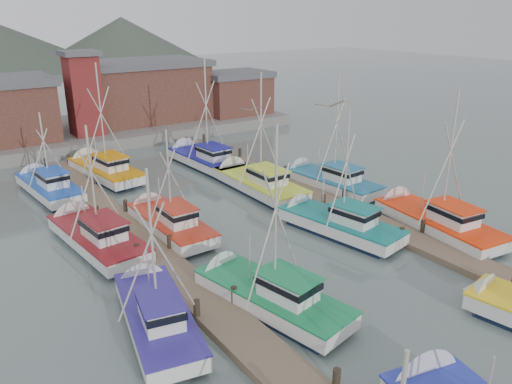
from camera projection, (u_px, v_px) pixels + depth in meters
ground at (304, 259)px, 28.67m from camera, size 260.00×260.00×0.00m
dock_left at (161, 262)px, 27.97m from camera, size 2.30×46.00×1.50m
dock_right at (343, 209)px, 35.47m from camera, size 2.30×46.00×1.50m
quay at (96, 130)px, 57.03m from camera, size 44.00×16.00×1.20m
shed_center at (142, 90)px, 58.85m from camera, size 14.84×9.54×6.90m
shed_right at (235, 92)px, 62.72m from camera, size 8.48×6.36×5.20m
lookout_tower at (84, 93)px, 51.18m from camera, size 3.60×3.60×8.50m
boat_4 at (264, 293)px, 23.94m from camera, size 4.32×9.09×9.74m
boat_5 at (334, 223)px, 31.96m from camera, size 4.14×9.09×8.77m
boat_6 at (155, 312)px, 22.44m from camera, size 4.13×8.66×8.29m
boat_7 at (432, 220)px, 32.39m from camera, size 4.07×9.73×10.00m
boat_8 at (167, 222)px, 32.12m from camera, size 3.09×8.57×7.56m
boat_9 at (255, 182)px, 39.51m from camera, size 4.10×9.79×10.18m
boat_10 at (94, 235)px, 30.17m from camera, size 3.79×9.52×8.37m
boat_11 at (327, 180)px, 39.96m from camera, size 3.98×9.16×9.90m
boat_12 at (103, 169)px, 42.76m from camera, size 4.15×9.71×10.48m
boat_13 at (203, 159)px, 45.72m from camera, size 4.24×9.93×10.60m
boat_14 at (47, 186)px, 38.69m from camera, size 3.50×8.88×7.22m
gull_near at (330, 105)px, 20.00m from camera, size 1.54×0.60×0.24m
gull_far at (252, 109)px, 30.12m from camera, size 1.48×0.65×0.24m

